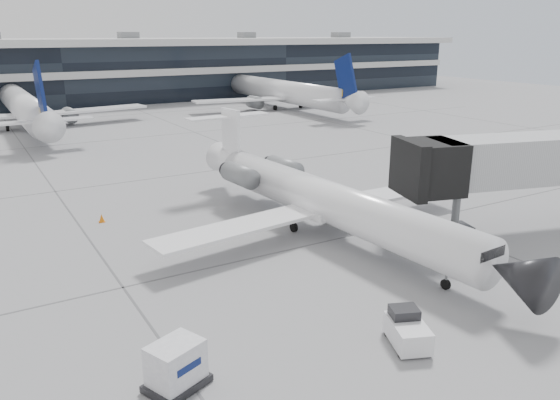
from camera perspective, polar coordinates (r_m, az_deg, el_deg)
ground at (r=32.15m, az=1.40°, el=-5.12°), size 220.00×220.00×0.00m
terminal at (r=108.63m, az=-22.67°, el=11.99°), size 170.00×22.00×10.00m
bg_jet_center at (r=81.52m, az=-24.92°, el=6.90°), size 32.00×40.00×9.60m
bg_jet_right at (r=94.19m, az=0.21°, el=9.62°), size 32.00×40.00×9.60m
regional_jet at (r=34.15m, az=4.45°, el=0.16°), size 22.77×28.44×6.57m
baggage_tug at (r=23.23m, az=13.14°, el=-13.10°), size 2.06×2.56×1.42m
cargo_uld at (r=20.45m, az=-10.81°, el=-16.69°), size 2.54×2.23×1.72m
traffic_cone at (r=38.42m, az=-18.14°, el=-1.82°), size 0.50×0.50×0.57m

